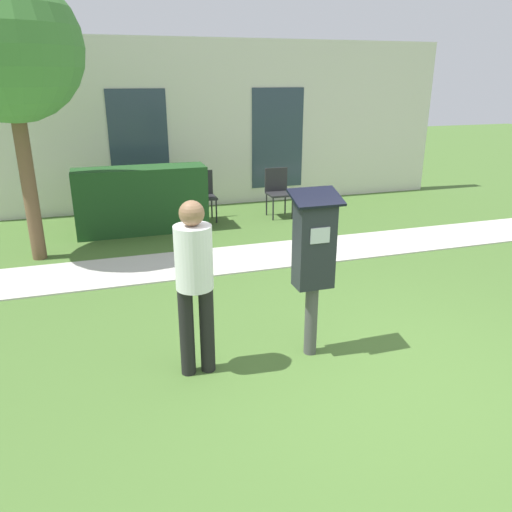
# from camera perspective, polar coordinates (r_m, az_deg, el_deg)

# --- Properties ---
(ground_plane) EXTENTS (40.00, 40.00, 0.00)m
(ground_plane) POSITION_cam_1_polar(r_m,az_deg,el_deg) (4.64, 14.15, -13.66)
(ground_plane) COLOR #476B2D
(sidewalk) EXTENTS (12.00, 1.10, 0.02)m
(sidewalk) POSITION_cam_1_polar(r_m,az_deg,el_deg) (7.37, 0.74, 0.01)
(sidewalk) COLOR beige
(sidewalk) RESTS_ON ground
(building_facade) EXTENTS (10.00, 0.26, 3.20)m
(building_facade) POSITION_cam_1_polar(r_m,az_deg,el_deg) (10.27, -5.36, 14.66)
(building_facade) COLOR silver
(building_facade) RESTS_ON ground
(parking_meter) EXTENTS (0.44, 0.31, 1.59)m
(parking_meter) POSITION_cam_1_polar(r_m,az_deg,el_deg) (4.50, 6.62, 0.31)
(parking_meter) COLOR #4C4C4C
(parking_meter) RESTS_ON ground
(person_standing) EXTENTS (0.32, 0.32, 1.58)m
(person_standing) POSITION_cam_1_polar(r_m,az_deg,el_deg) (4.24, -7.05, -2.28)
(person_standing) COLOR black
(person_standing) RESTS_ON ground
(outdoor_chair_left) EXTENTS (0.44, 0.44, 0.90)m
(outdoor_chair_left) POSITION_cam_1_polar(r_m,az_deg,el_deg) (9.23, -6.16, 7.33)
(outdoor_chair_left) COLOR #262628
(outdoor_chair_left) RESTS_ON ground
(outdoor_chair_middle) EXTENTS (0.44, 0.44, 0.90)m
(outdoor_chair_middle) POSITION_cam_1_polar(r_m,az_deg,el_deg) (9.46, 2.52, 7.74)
(outdoor_chair_middle) COLOR #262628
(outdoor_chair_middle) RESTS_ON ground
(hedge_row) EXTENTS (2.17, 0.60, 1.10)m
(hedge_row) POSITION_cam_1_polar(r_m,az_deg,el_deg) (8.65, -12.93, 6.24)
(hedge_row) COLOR #1E471E
(hedge_row) RESTS_ON ground
(tree) EXTENTS (1.90, 1.90, 3.82)m
(tree) POSITION_cam_1_polar(r_m,az_deg,el_deg) (7.57, -26.54, 20.43)
(tree) COLOR brown
(tree) RESTS_ON ground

